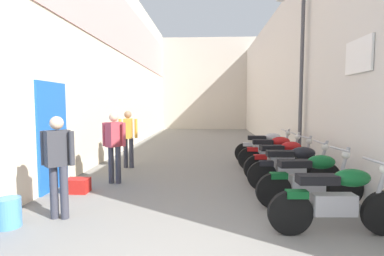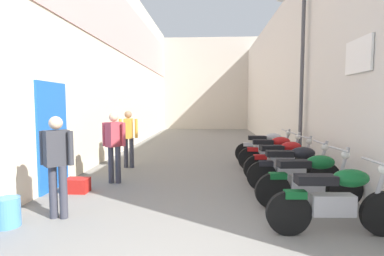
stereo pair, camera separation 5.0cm
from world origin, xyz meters
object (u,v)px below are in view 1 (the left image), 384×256
Objects in this scene: motorcycle_fourth at (284,159)px; pedestrian_further_down at (128,135)px; motorcycle_nearest at (338,198)px; pedestrian_by_doorway at (58,159)px; street_lamp at (298,68)px; motorcycle_third at (294,166)px; motorcycle_sixth at (267,147)px; plastic_crate at (78,186)px; motorcycle_second at (311,179)px; pedestrian_mid_alley at (114,142)px; water_jug_near_door at (8,213)px; motorcycle_fifth at (274,152)px.

pedestrian_further_down is (-3.92, 1.17, 0.42)m from motorcycle_fourth.
pedestrian_by_doorway is (-4.01, 0.37, 0.42)m from motorcycle_nearest.
motorcycle_third is at bearing -107.09° from street_lamp.
pedestrian_further_down is (0.09, 3.66, 0.00)m from pedestrian_by_doorway.
street_lamp is at bearing -36.56° from motorcycle_sixth.
plastic_crate is (-0.40, -2.34, -0.78)m from pedestrian_further_down.
motorcycle_nearest is at bearing -21.37° from plastic_crate.
plastic_crate is at bearing 103.30° from pedestrian_by_doorway.
pedestrian_mid_alley is (-3.80, 1.36, 0.42)m from motorcycle_second.
water_jug_near_door is (-4.57, -4.81, -0.29)m from motorcycle_sixth.
plastic_crate is (-4.32, 1.69, -0.36)m from motorcycle_nearest.
motorcycle_third reaches higher than water_jug_near_door.
street_lamp is at bearing 22.73° from pedestrian_mid_alley.
motorcycle_nearest and motorcycle_sixth have the same top height.
motorcycle_third is 4.35m from plastic_crate.
motorcycle_nearest is 4.58m from water_jug_near_door.
street_lamp is at bearing 39.17° from water_jug_near_door.
motorcycle_fifth reaches higher than plastic_crate.
pedestrian_further_down reaches higher than motorcycle_fourth.
motorcycle_fourth is 4.18× the size of plastic_crate.
pedestrian_by_doorway reaches higher than motorcycle_third.
water_jug_near_door is (-4.57, -2.02, -0.29)m from motorcycle_third.
motorcycle_nearest is 1.01× the size of motorcycle_fourth.
pedestrian_by_doorway is (-4.01, -4.46, 0.42)m from motorcycle_sixth.
pedestrian_mid_alley and pedestrian_further_down have the same top height.
motorcycle_second is 4.00m from street_lamp.
motorcycle_fifth is 4.21× the size of plastic_crate.
motorcycle_nearest is at bearing -90.00° from motorcycle_fifth.
motorcycle_third reaches higher than plastic_crate.
pedestrian_mid_alley is at bearing -159.09° from motorcycle_fifth.
pedestrian_further_down reaches higher than motorcycle_second.
motorcycle_sixth is at bearing 143.44° from street_lamp.
plastic_crate is (0.26, 1.68, -0.07)m from water_jug_near_door.
motorcycle_second and motorcycle_fifth have the same top height.
pedestrian_by_doorway reaches higher than motorcycle_second.
pedestrian_further_down is at bearing 94.37° from pedestrian_mid_alley.
motorcycle_nearest is 4.83m from motorcycle_sixth.
pedestrian_mid_alley is at bearing 72.16° from water_jug_near_door.
motorcycle_nearest is 1.00× the size of motorcycle_second.
pedestrian_by_doorway is (-4.01, -0.69, 0.42)m from motorcycle_second.
pedestrian_by_doorway is (-4.01, -2.49, 0.42)m from motorcycle_fourth.
motorcycle_nearest is 1.06m from motorcycle_second.
motorcycle_third is 2.79m from motorcycle_sixth.
street_lamp is (5.27, 4.30, 2.51)m from water_jug_near_door.
motorcycle_fifth is 4.41× the size of water_jug_near_door.
pedestrian_further_down is at bearing 163.32° from motorcycle_fourth.
pedestrian_mid_alley is 3.74× the size of water_jug_near_door.
motorcycle_sixth is at bearing 32.32° from pedestrian_mid_alley.
motorcycle_nearest is 1.18× the size of pedestrian_by_doorway.
motorcycle_second is 2.82m from motorcycle_fifth.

